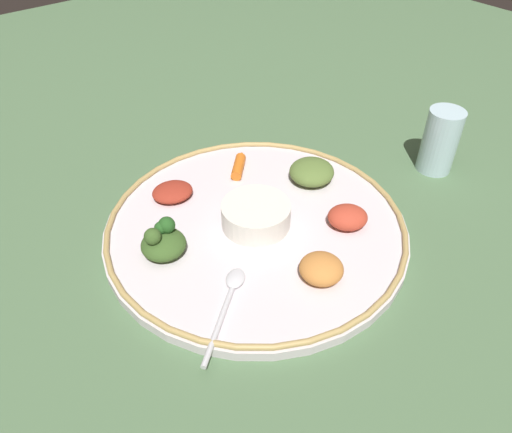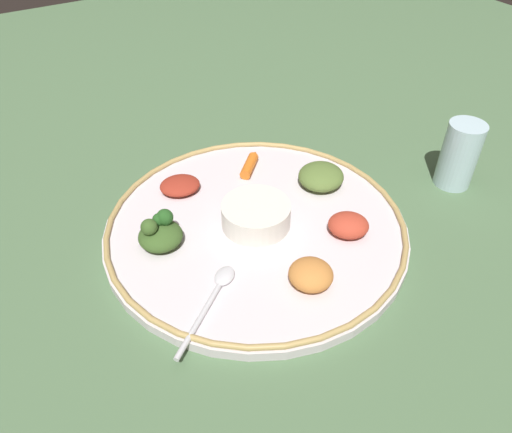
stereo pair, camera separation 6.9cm
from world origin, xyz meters
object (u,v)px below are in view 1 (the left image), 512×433
Objects in this scene: greens_pile at (163,241)px; center_bowl at (256,214)px; spoon at (229,298)px; drinking_glass at (439,145)px; carrot_near_spoon at (239,164)px.

center_bowl is at bearing -104.35° from greens_pile.
center_bowl reaches higher than spoon.
center_bowl is 0.91× the size of drinking_glass.
drinking_glass is (-0.10, -0.47, 0.01)m from greens_pile.
carrot_near_spoon is 0.57× the size of drinking_glass.
greens_pile is (0.12, 0.02, 0.02)m from spoon.
greens_pile is 0.48m from drinking_glass.
greens_pile is at bearing 8.55° from spoon.
greens_pile is at bearing 75.65° from center_bowl.
greens_pile reaches higher than carrot_near_spoon.
carrot_near_spoon is (0.13, -0.07, -0.01)m from center_bowl.
greens_pile is 0.22m from carrot_near_spoon.
spoon is at bearing 127.53° from center_bowl.
drinking_glass is (0.02, -0.45, 0.03)m from spoon.
carrot_near_spoon is at bearing -65.00° from greens_pile.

